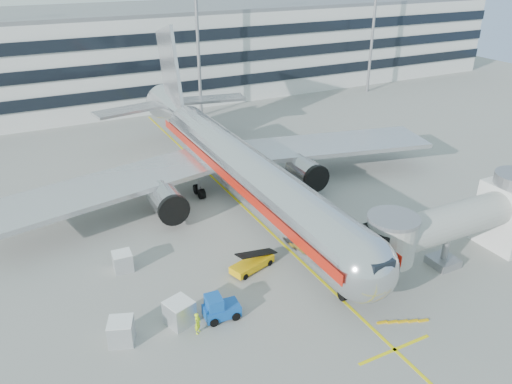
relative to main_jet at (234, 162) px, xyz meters
name	(u,v)px	position (x,y,z in m)	size (l,w,h in m)	color
ground	(289,250)	(0.00, -11.72, -4.23)	(180.00, 180.00, 0.00)	gray
lead_in_line	(242,205)	(0.00, -1.72, -4.23)	(0.25, 70.00, 0.01)	yellow
stop_bar	(395,350)	(0.00, -25.72, -4.23)	(6.00, 0.25, 0.01)	yellow
main_jet	(234,162)	(0.00, 0.00, 0.00)	(50.95, 48.70, 16.06)	silver
jet_bridge	(465,221)	(12.18, -19.72, -0.36)	(17.80, 4.50, 7.00)	silver
terminal	(124,55)	(0.00, 46.23, 3.57)	(150.00, 24.25, 15.60)	silver
light_mast_centre	(197,20)	(8.00, 30.28, 10.64)	(2.40, 1.20, 25.45)	gray
light_mast_east	(375,9)	(42.00, 30.28, 10.64)	(2.40, 1.20, 25.45)	gray
belt_loader	(252,263)	(-4.33, -12.86, -3.66)	(4.29, 2.61, 2.01)	#DEA509
baggage_tug	(219,308)	(-9.23, -17.32, -3.38)	(2.71, 1.84, 1.96)	#0E48A0
cargo_container_left	(121,331)	(-16.17, -16.58, -3.35)	(2.14, 2.14, 1.77)	#B9BCC1
cargo_container_right	(123,261)	(-14.02, -7.99, -3.41)	(1.61, 1.61, 1.63)	#B9BCC1
cargo_container_front	(179,312)	(-12.00, -16.56, -3.29)	(2.23, 2.23, 1.87)	#B9BCC1
ramp_worker	(198,323)	(-11.21, -18.11, -3.40)	(0.61, 0.40, 1.67)	#C9EE19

